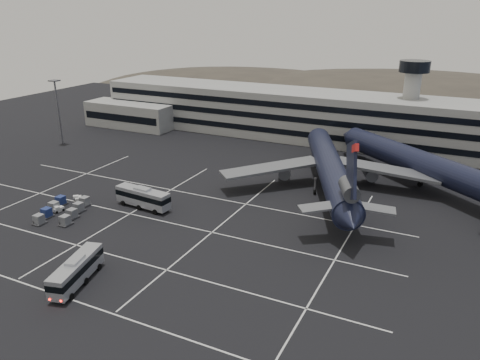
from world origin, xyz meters
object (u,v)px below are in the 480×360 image
object	(u,v)px
uld_cluster	(63,210)
trijet_main	(331,169)
bus_near	(76,270)
tug_a	(58,209)
bus_far	(143,197)

from	to	relation	value
uld_cluster	trijet_main	bearing A→B (deg)	38.32
bus_near	uld_cluster	distance (m)	26.03
trijet_main	tug_a	bearing A→B (deg)	-166.02
trijet_main	tug_a	distance (m)	55.46
bus_near	uld_cluster	size ratio (longest dim) A/B	0.91
bus_near	uld_cluster	world-z (taller)	bus_near
bus_near	uld_cluster	xyz separation A→B (m)	(-19.89, 16.74, -1.29)
bus_far	trijet_main	bearing A→B (deg)	-46.32
bus_near	tug_a	world-z (taller)	bus_near
trijet_main	bus_far	distance (m)	39.15
bus_near	tug_a	bearing A→B (deg)	127.10
trijet_main	tug_a	xyz separation A→B (m)	(-44.26, -33.09, -4.70)
bus_far	uld_cluster	world-z (taller)	bus_far
trijet_main	bus_far	bearing A→B (deg)	-164.48
trijet_main	uld_cluster	world-z (taller)	trijet_main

